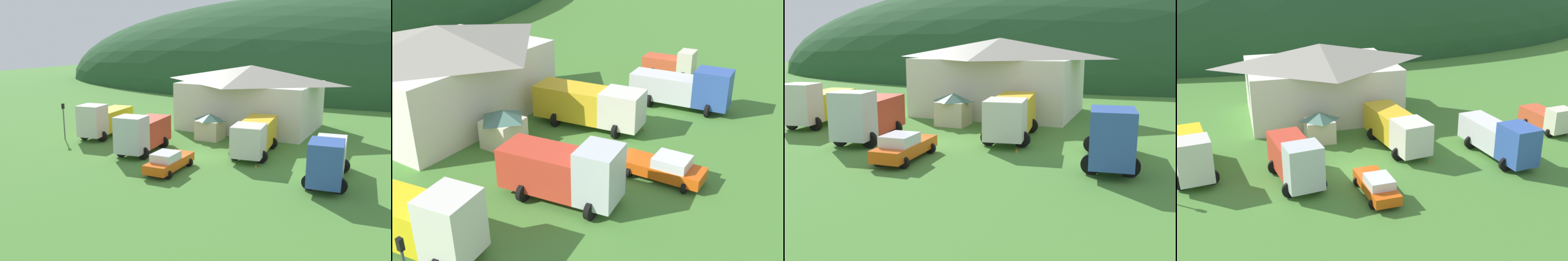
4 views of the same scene
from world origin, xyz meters
TOP-DOWN VIEW (x-y plane):
  - ground_plane at (0.00, 0.00)m, footprint 200.00×200.00m
  - forested_hill_backdrop at (0.00, 62.11)m, footprint 133.28×60.00m
  - depot_building at (0.67, 14.06)m, footprint 15.51×11.74m
  - play_shed_cream at (-0.91, 6.56)m, footprint 2.67×2.50m
  - flatbed_truck_yellow at (-11.39, 2.54)m, footprint 3.83×7.84m
  - tow_truck_silver at (-4.08, -0.93)m, footprint 3.80×7.13m
  - heavy_rig_striped at (5.15, 3.25)m, footprint 4.01×8.50m
  - box_truck_blue at (12.38, -1.25)m, footprint 3.57×8.28m
  - service_pickup_orange at (0.97, -4.61)m, footprint 2.45×5.26m
  - traffic_cone_near_pickup at (6.64, -0.43)m, footprint 0.36×0.36m

SIDE VIEW (x-z plane):
  - ground_plane at x=0.00m, z-range 0.00..0.00m
  - forested_hill_backdrop at x=0.00m, z-range -19.32..19.32m
  - traffic_cone_near_pickup at x=6.64m, z-range -0.23..0.23m
  - service_pickup_orange at x=0.97m, z-range 0.00..1.66m
  - play_shed_cream at x=-0.91m, z-range 0.04..2.74m
  - heavy_rig_striped at x=5.15m, z-range 0.21..3.36m
  - box_truck_blue at x=12.38m, z-range 0.03..3.56m
  - flatbed_truck_yellow at x=-11.39m, z-range -0.02..3.66m
  - tow_truck_silver at x=-4.08m, z-range 0.03..3.74m
  - depot_building at x=0.67m, z-range 0.11..7.32m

